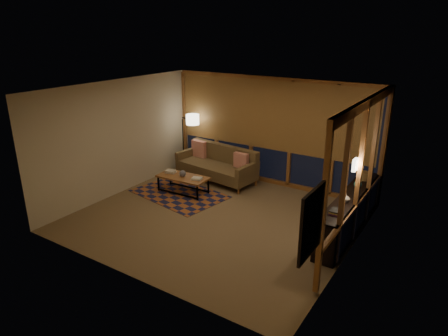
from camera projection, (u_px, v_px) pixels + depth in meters
The scene contains 21 objects.
floor at pixel (217, 218), 8.45m from camera, with size 5.50×5.00×0.01m, color brown.
ceiling at pixel (216, 89), 7.54m from camera, with size 5.50×5.00×0.01m, color #F3E4CD.
walls at pixel (216, 157), 7.99m from camera, with size 5.51×5.01×2.70m.
window_wall_back at pixel (270, 132), 9.92m from camera, with size 5.30×0.16×2.60m, color #A75D2A, non-canonical shape.
window_wall_right at pixel (360, 174), 7.10m from camera, with size 0.16×3.70×2.60m, color #A75D2A, non-canonical shape.
wall_art at pixel (311, 223), 5.11m from camera, with size 0.06×0.74×0.94m, color red, non-canonical shape.
wall_sconce at pixel (355, 165), 6.95m from camera, with size 0.12×0.18×0.22m, color white, non-canonical shape.
sofa at pixel (216, 164), 10.36m from camera, with size 2.15×0.87×0.88m, color brown, non-canonical shape.
pillow_left at pixel (199, 149), 10.91m from camera, with size 0.45×0.15×0.45m, color red, non-canonical shape.
pillow_right at pixel (241, 162), 9.97m from camera, with size 0.38×0.13×0.38m, color red, non-canonical shape.
area_rug at pixel (179, 194), 9.64m from camera, with size 2.15×1.44×0.01m, color #9E5629.
coffee_table at pixel (183, 184), 9.67m from camera, with size 1.25×0.57×0.42m, color #A75D2A, non-canonical shape.
book_stack_a at pixel (170, 172), 9.81m from camera, with size 0.23×0.18×0.07m, color beige, non-canonical shape.
book_stack_b at pixel (197, 178), 9.40m from camera, with size 0.25×0.20×0.05m, color beige, non-canonical shape.
ceramic_pot at pixel (183, 173), 9.56m from camera, with size 0.16×0.16×0.16m, color #2A2B34.
floor_lamp at pixel (183, 141), 11.11m from camera, with size 0.54×0.35×1.62m, color black, non-canonical shape.
bookshelf at pixel (350, 212), 7.84m from camera, with size 0.40×3.04×0.76m, color black, non-canonical shape.
basket at pixel (364, 176), 8.43m from camera, with size 0.22×0.22×0.17m, color olive.
teal_bowl at pixel (358, 184), 7.99m from camera, with size 0.15×0.15×0.15m, color teal.
vase at pixel (346, 198), 7.34m from camera, with size 0.16×0.16×0.17m, color tan.
shelf_book_stack at pixel (336, 212), 6.91m from camera, with size 0.17×0.23×0.07m, color beige, non-canonical shape.
Camera 1 is at (4.25, -6.30, 3.83)m, focal length 32.00 mm.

